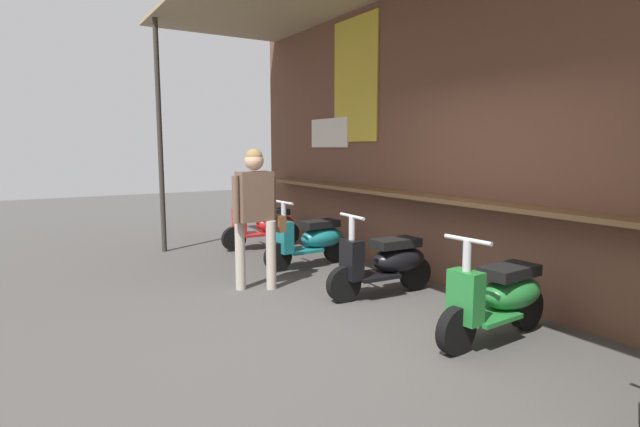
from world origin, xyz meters
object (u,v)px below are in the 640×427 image
at_px(scooter_red, 266,225).
at_px(shopper_with_handbag, 256,204).
at_px(scooter_green, 500,296).
at_px(scooter_teal, 313,239).
at_px(scooter_black, 387,262).

relative_size(scooter_red, shopper_with_handbag, 0.83).
bearing_deg(shopper_with_handbag, scooter_red, -32.09).
relative_size(scooter_red, scooter_green, 1.00).
xyz_separation_m(scooter_teal, scooter_black, (1.68, 0.00, 0.00)).
distance_m(scooter_red, shopper_with_handbag, 2.61).
height_order(scooter_red, scooter_green, same).
xyz_separation_m(scooter_green, shopper_with_handbag, (-2.58, -1.18, 0.64)).
bearing_deg(scooter_black, scooter_teal, -87.09).
height_order(scooter_black, scooter_green, same).
height_order(scooter_teal, scooter_green, same).
bearing_deg(scooter_red, scooter_black, 91.14).
height_order(scooter_red, scooter_black, same).
height_order(scooter_red, shopper_with_handbag, shopper_with_handbag).
bearing_deg(shopper_with_handbag, scooter_teal, -64.50).
relative_size(scooter_black, scooter_green, 1.00).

